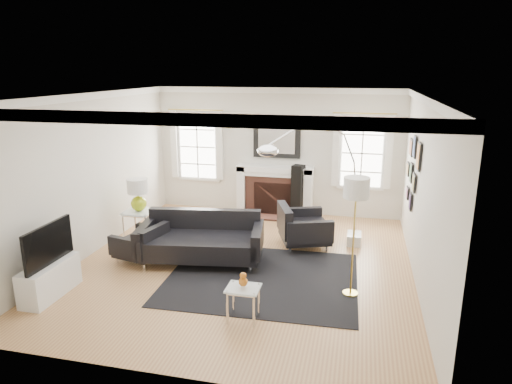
% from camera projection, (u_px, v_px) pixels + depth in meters
% --- Properties ---
extents(floor, '(6.00, 6.00, 0.00)m').
position_uv_depth(floor, '(244.00, 264.00, 7.71)').
color(floor, '#A86E46').
rests_on(floor, ground).
extents(back_wall, '(5.50, 0.04, 2.80)m').
position_uv_depth(back_wall, '(277.00, 152.00, 10.16)').
color(back_wall, beige).
rests_on(back_wall, floor).
extents(front_wall, '(5.50, 0.04, 2.80)m').
position_uv_depth(front_wall, '(167.00, 255.00, 4.52)').
color(front_wall, beige).
rests_on(front_wall, floor).
extents(left_wall, '(0.04, 6.00, 2.80)m').
position_uv_depth(left_wall, '(90.00, 175.00, 7.94)').
color(left_wall, beige).
rests_on(left_wall, floor).
extents(right_wall, '(0.04, 6.00, 2.80)m').
position_uv_depth(right_wall, '(423.00, 194.00, 6.74)').
color(right_wall, beige).
rests_on(right_wall, floor).
extents(ceiling, '(5.50, 6.00, 0.02)m').
position_uv_depth(ceiling, '(242.00, 95.00, 6.97)').
color(ceiling, white).
rests_on(ceiling, back_wall).
extents(crown_molding, '(5.50, 6.00, 0.12)m').
position_uv_depth(crown_molding, '(243.00, 99.00, 6.99)').
color(crown_molding, white).
rests_on(crown_molding, back_wall).
extents(fireplace, '(1.70, 0.69, 1.11)m').
position_uv_depth(fireplace, '(275.00, 191.00, 10.19)').
color(fireplace, white).
rests_on(fireplace, floor).
extents(mantel_mirror, '(1.05, 0.07, 0.75)m').
position_uv_depth(mantel_mirror, '(277.00, 141.00, 10.05)').
color(mantel_mirror, black).
rests_on(mantel_mirror, back_wall).
extents(window_left, '(1.24, 0.15, 1.62)m').
position_uv_depth(window_left, '(198.00, 146.00, 10.50)').
color(window_left, white).
rests_on(window_left, back_wall).
extents(window_right, '(1.24, 0.15, 1.62)m').
position_uv_depth(window_right, '(362.00, 153.00, 9.69)').
color(window_right, white).
rests_on(window_right, back_wall).
extents(gallery_wall, '(0.04, 1.73, 1.29)m').
position_uv_depth(gallery_wall, '(413.00, 167.00, 7.93)').
color(gallery_wall, black).
rests_on(gallery_wall, right_wall).
extents(tv_unit, '(0.35, 1.00, 1.09)m').
position_uv_depth(tv_unit, '(50.00, 275.00, 6.55)').
color(tv_unit, white).
rests_on(tv_unit, floor).
extents(area_rug, '(3.01, 2.54, 0.01)m').
position_uv_depth(area_rug, '(262.00, 278.00, 7.17)').
color(area_rug, black).
rests_on(area_rug, floor).
extents(sofa, '(2.19, 1.24, 0.68)m').
position_uv_depth(sofa, '(202.00, 240.00, 7.76)').
color(sofa, black).
rests_on(sofa, floor).
extents(armchair_left, '(0.87, 0.94, 0.54)m').
position_uv_depth(armchair_left, '(143.00, 244.00, 7.76)').
color(armchair_left, black).
rests_on(armchair_left, floor).
extents(armchair_right, '(1.12, 1.19, 0.65)m').
position_uv_depth(armchair_right, '(301.00, 228.00, 8.38)').
color(armchair_right, black).
rests_on(armchair_right, floor).
extents(coffee_table, '(0.93, 0.93, 0.42)m').
position_uv_depth(coffee_table, '(205.00, 232.00, 8.12)').
color(coffee_table, silver).
rests_on(coffee_table, floor).
extents(side_table_left, '(0.54, 0.54, 0.59)m').
position_uv_depth(side_table_left, '(140.00, 216.00, 8.65)').
color(side_table_left, silver).
rests_on(side_table_left, floor).
extents(nesting_table, '(0.43, 0.36, 0.47)m').
position_uv_depth(nesting_table, '(243.00, 295.00, 5.89)').
color(nesting_table, silver).
rests_on(nesting_table, floor).
extents(gourd_lamp, '(0.39, 0.39, 0.62)m').
position_uv_depth(gourd_lamp, '(138.00, 193.00, 8.52)').
color(gourd_lamp, '#AAC018').
rests_on(gourd_lamp, side_table_left).
extents(orange_vase, '(0.12, 0.12, 0.19)m').
position_uv_depth(orange_vase, '(243.00, 280.00, 5.83)').
color(orange_vase, '#C26818').
rests_on(orange_vase, nesting_table).
extents(arc_floor_lamp, '(1.72, 1.59, 2.43)m').
position_uv_depth(arc_floor_lamp, '(315.00, 181.00, 7.83)').
color(arc_floor_lamp, silver).
rests_on(arc_floor_lamp, floor).
extents(stick_floor_lamp, '(0.36, 0.36, 1.76)m').
position_uv_depth(stick_floor_lamp, '(356.00, 194.00, 6.26)').
color(stick_floor_lamp, gold).
rests_on(stick_floor_lamp, floor).
extents(speaker_tower, '(0.29, 0.29, 1.19)m').
position_uv_depth(speaker_tower, '(298.00, 192.00, 9.93)').
color(speaker_tower, black).
rests_on(speaker_tower, floor).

